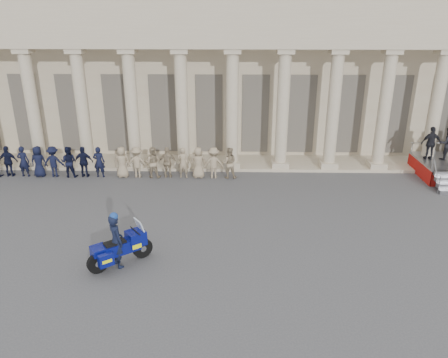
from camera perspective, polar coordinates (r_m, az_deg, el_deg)
ground at (r=16.51m, az=-3.69°, el=-8.26°), size 90.00×90.00×0.00m
building at (r=29.27m, az=-1.48°, el=14.38°), size 40.00×12.50×9.00m
officer_rank at (r=23.44m, az=-17.81°, el=2.15°), size 16.11×0.61×1.62m
motorcycle at (r=15.27m, az=-13.35°, el=-8.72°), size 1.96×1.68×1.50m
rider at (r=15.07m, az=-13.91°, el=-7.74°), size 0.79×0.83×2.00m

